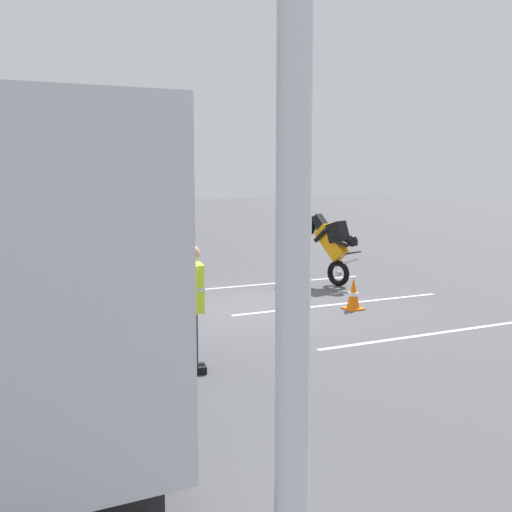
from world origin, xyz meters
The scene contains 12 objects.
ground_plane centered at (0.00, 0.00, 0.00)m, with size 80.00×80.00×0.00m, color #4C4C51.
spectator_far_left centered at (-3.30, 2.43, 1.04)m, with size 0.58×0.38×1.73m.
spectator_left centered at (-2.57, 2.61, 1.05)m, with size 0.58×0.37×1.76m.
spectator_centre centered at (-1.50, 2.67, 1.08)m, with size 0.58×0.37×1.81m.
spectator_right centered at (-0.42, 2.32, 1.06)m, with size 0.57×0.33×1.78m.
spectator_far_right centered at (0.39, 2.63, 1.02)m, with size 0.58×0.38×1.71m.
parked_motorcycle_silver centered at (0.90, 3.24, 0.48)m, with size 2.05×0.58×0.99m.
stunt_motorcycle centered at (1.42, -2.77, 1.03)m, with size 1.88×0.97×1.79m.
traffic_cone centered at (-1.02, -1.75, 0.30)m, with size 0.34×0.34×0.63m.
bay_line_a centered at (-3.15, -1.80, 0.00)m, with size 0.15×4.30×0.01m.
bay_line_b centered at (-0.50, -1.80, 0.00)m, with size 0.16×4.77×0.01m.
bay_line_c centered at (2.15, -1.80, 0.00)m, with size 0.16×4.43×0.01m.
Camera 1 is at (-11.21, 5.40, 2.75)m, focal length 45.54 mm.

